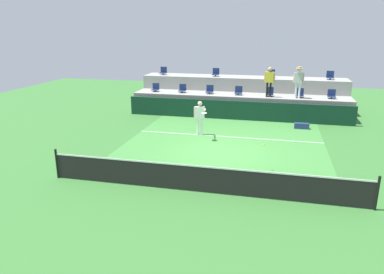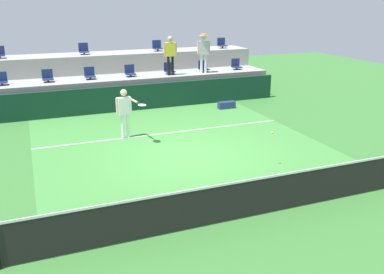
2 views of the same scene
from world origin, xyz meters
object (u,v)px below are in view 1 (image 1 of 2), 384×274
object	(u,v)px
stadium_chair_upper_left	(216,73)
spectator_in_grey	(269,79)
stadium_chair_lower_far_left	(156,88)
stadium_chair_upper_far_left	(163,71)
stadium_chair_lower_right	(300,94)
stadium_chair_lower_far_right	(332,95)
equipment_bag	(302,126)
stadium_chair_lower_center	(239,91)
stadium_chair_upper_far_right	(330,76)
stadium_chair_lower_mid_left	(210,90)
stadium_chair_lower_mid_right	(270,92)
stadium_chair_upper_right	(271,74)
tennis_player	(200,115)
tennis_ball	(264,145)
stadium_chair_lower_left	(182,89)
spectator_with_hat	(299,79)

from	to	relation	value
stadium_chair_upper_left	spectator_in_grey	xyz separation A→B (m)	(3.51, -2.18, -0.01)
stadium_chair_lower_far_left	stadium_chair_upper_far_left	world-z (taller)	stadium_chair_upper_far_left
stadium_chair_lower_right	stadium_chair_lower_far_right	world-z (taller)	same
equipment_bag	stadium_chair_upper_far_left	bearing A→B (deg)	154.76
stadium_chair_lower_center	stadium_chair_upper_far_left	world-z (taller)	stadium_chair_upper_far_left
stadium_chair_upper_far_right	stadium_chair_upper_far_left	bearing A→B (deg)	180.00
stadium_chair_lower_center	stadium_chair_lower_mid_left	bearing A→B (deg)	180.00
stadium_chair_lower_mid_right	stadium_chair_upper_far_left	xyz separation A→B (m)	(-7.16, 1.80, 0.85)
stadium_chair_upper_right	tennis_player	distance (m)	7.48
spectator_in_grey	tennis_ball	world-z (taller)	spectator_in_grey
stadium_chair_lower_left	stadium_chair_lower_far_right	distance (m)	8.84
stadium_chair_lower_far_right	stadium_chair_lower_right	bearing A→B (deg)	180.00
stadium_chair_lower_far_left	stadium_chair_lower_far_right	xyz separation A→B (m)	(10.61, 0.00, 0.00)
stadium_chair_lower_far_left	stadium_chair_lower_far_right	distance (m)	10.61
stadium_chair_lower_far_left	stadium_chair_lower_mid_right	world-z (taller)	same
stadium_chair_lower_right	stadium_chair_upper_far_right	xyz separation A→B (m)	(1.81, 1.80, 0.85)
stadium_chair_upper_far_left	spectator_with_hat	xyz separation A→B (m)	(8.73, -2.18, 0.05)
stadium_chair_lower_mid_left	stadium_chair_upper_far_right	bearing A→B (deg)	14.11
stadium_chair_lower_right	stadium_chair_upper_far_right	world-z (taller)	stadium_chair_upper_far_right
stadium_chair_lower_far_right	stadium_chair_upper_far_left	world-z (taller)	stadium_chair_upper_far_left
stadium_chair_lower_far_left	stadium_chair_lower_left	xyz separation A→B (m)	(1.77, 0.00, 0.00)
stadium_chair_upper_far_right	equipment_bag	xyz separation A→B (m)	(-1.73, -4.23, -2.16)
stadium_chair_lower_left	equipment_bag	size ratio (longest dim) A/B	0.68
stadium_chair_lower_mid_left	spectator_in_grey	world-z (taller)	spectator_in_grey
stadium_chair_upper_right	tennis_ball	distance (m)	10.74
stadium_chair_lower_mid_right	stadium_chair_lower_right	xyz separation A→B (m)	(1.72, 0.00, 0.00)
stadium_chair_lower_far_right	tennis_player	size ratio (longest dim) A/B	0.30
stadium_chair_lower_center	stadium_chair_lower_right	bearing A→B (deg)	0.00
tennis_ball	stadium_chair_upper_left	bearing A→B (deg)	108.75
stadium_chair_lower_mid_right	stadium_chair_upper_far_right	xyz separation A→B (m)	(3.53, 1.80, 0.85)
stadium_chair_lower_far_left	equipment_bag	distance (m)	9.35
stadium_chair_upper_left	stadium_chair_upper_right	world-z (taller)	same
stadium_chair_lower_far_right	stadium_chair_upper_far_left	bearing A→B (deg)	170.40
tennis_ball	stadium_chair_lower_far_right	bearing A→B (deg)	68.88
stadium_chair_upper_left	tennis_ball	bearing A→B (deg)	-71.25
stadium_chair_lower_left	tennis_ball	size ratio (longest dim) A/B	7.65
stadium_chair_lower_far_right	spectator_with_hat	bearing A→B (deg)	-168.65
stadium_chair_upper_right	spectator_with_hat	size ratio (longest dim) A/B	0.29
stadium_chair_lower_mid_right	stadium_chair_upper_right	size ratio (longest dim) A/B	1.00
stadium_chair_lower_far_right	equipment_bag	distance (m)	3.23
stadium_chair_lower_mid_left	stadium_chair_upper_right	world-z (taller)	stadium_chair_upper_right
stadium_chair_lower_left	tennis_player	bearing A→B (deg)	-66.02
equipment_bag	stadium_chair_lower_far_left	bearing A→B (deg)	164.81
stadium_chair_upper_far_right	stadium_chair_upper_right	bearing A→B (deg)	180.00
equipment_bag	tennis_ball	bearing A→B (deg)	-105.20
stadium_chair_lower_left	tennis_ball	xyz separation A→B (m)	(5.41, -8.87, -0.45)
equipment_bag	stadium_chair_upper_left	bearing A→B (deg)	141.80
spectator_in_grey	tennis_player	bearing A→B (deg)	-125.24
stadium_chair_lower_right	stadium_chair_upper_left	distance (m)	5.65
stadium_chair_lower_center	stadium_chair_upper_far_right	world-z (taller)	stadium_chair_upper_far_right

